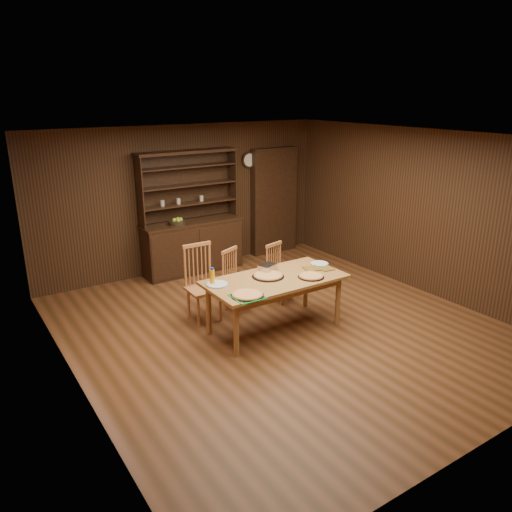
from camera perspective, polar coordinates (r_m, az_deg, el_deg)
floor at (r=7.06m, az=2.94°, el=-8.12°), size 6.00×6.00×0.00m
room_shell at (r=6.51m, az=3.16°, el=4.40°), size 6.00×6.00×6.00m
china_hutch at (r=9.05m, az=-7.32°, el=1.87°), size 1.84×0.52×2.17m
doorway at (r=10.00m, az=2.06°, el=6.28°), size 1.00×0.18×2.10m
wall_clock at (r=9.60m, az=-0.82°, el=10.93°), size 0.30×0.05×0.30m
dining_table at (r=6.74m, az=2.18°, el=-3.20°), size 1.89×0.94×0.75m
chair_left at (r=7.15m, az=-6.30°, el=-2.70°), size 0.46×0.44×1.10m
chair_center at (r=7.45m, az=-2.47°, el=-2.50°), size 0.50×0.49×0.93m
chair_right at (r=7.79m, az=2.50°, el=-1.67°), size 0.45×0.44×0.91m
pizza_left at (r=6.14m, az=-0.99°, el=-4.43°), size 0.41×0.41×0.04m
pizza_right at (r=6.78m, az=6.31°, el=-2.28°), size 0.36×0.36×0.04m
pizza_center at (r=6.76m, az=1.39°, el=-2.24°), size 0.44×0.44×0.04m
cooling_rack at (r=6.11m, az=-1.00°, el=-4.63°), size 0.37×0.37×0.02m
plate_left at (r=6.50m, az=-4.46°, el=-3.22°), size 0.29×0.29×0.02m
plate_right at (r=7.30m, az=7.25°, el=-0.86°), size 0.27×0.27×0.02m
foil_dish at (r=6.95m, az=1.33°, el=-1.36°), size 0.29×0.25×0.10m
juice_bottle at (r=6.50m, az=-5.03°, el=-2.34°), size 0.06×0.06×0.23m
pot_holder_a at (r=7.11m, az=8.06°, el=-1.44°), size 0.21×0.21×0.01m
pot_holder_b at (r=7.09m, az=6.42°, el=-1.44°), size 0.26×0.26×0.02m
fruit_bowl at (r=8.77m, az=-8.99°, el=3.87°), size 0.29×0.29×0.12m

